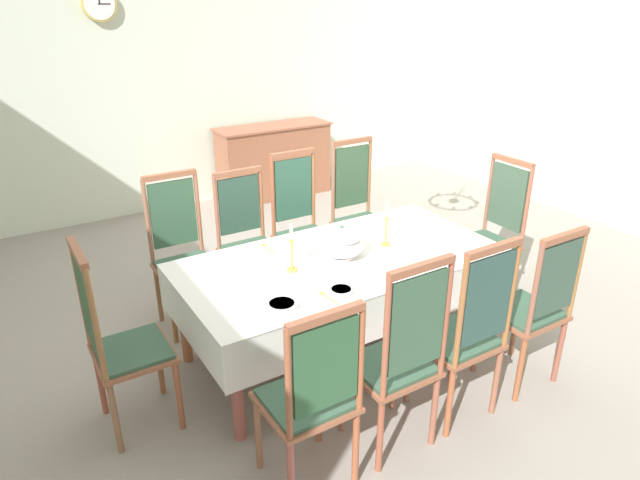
% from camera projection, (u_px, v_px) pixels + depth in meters
% --- Properties ---
extents(ground, '(7.71, 6.54, 0.04)m').
position_uv_depth(ground, '(319.00, 332.00, 4.31)').
color(ground, gray).
extents(back_wall, '(7.71, 0.08, 3.56)m').
position_uv_depth(back_wall, '(162.00, 53.00, 6.16)').
color(back_wall, silver).
rests_on(back_wall, ground).
extents(dining_table, '(2.18, 1.09, 0.73)m').
position_uv_depth(dining_table, '(341.00, 267.00, 3.82)').
color(dining_table, '#995146').
rests_on(dining_table, ground).
extents(tablecloth, '(2.20, 1.11, 0.32)m').
position_uv_depth(tablecloth, '(341.00, 267.00, 3.82)').
color(tablecloth, white).
rests_on(tablecloth, dining_table).
extents(chair_south_a, '(0.44, 0.42, 1.11)m').
position_uv_depth(chair_south_a, '(312.00, 395.00, 2.73)').
color(chair_south_a, '#8E5B42').
rests_on(chair_south_a, ground).
extents(chair_north_a, '(0.44, 0.42, 1.18)m').
position_uv_depth(chair_north_a, '(182.00, 251.00, 4.20)').
color(chair_north_a, '#9F4E33').
rests_on(chair_north_a, ground).
extents(chair_south_b, '(0.44, 0.42, 1.21)m').
position_uv_depth(chair_south_b, '(399.00, 356.00, 2.97)').
color(chair_south_b, '#915946').
rests_on(chair_south_b, ground).
extents(chair_north_b, '(0.44, 0.42, 1.12)m').
position_uv_depth(chair_north_b, '(248.00, 239.00, 4.46)').
color(chair_north_b, '#9A563D').
rests_on(chair_north_b, ground).
extents(chair_south_c, '(0.44, 0.42, 1.19)m').
position_uv_depth(chair_south_c, '(466.00, 330.00, 3.21)').
color(chair_south_c, '#935B42').
rests_on(chair_south_c, ground).
extents(chair_north_c, '(0.44, 0.42, 1.20)m').
position_uv_depth(chair_north_c, '(301.00, 223.00, 4.69)').
color(chair_north_c, '#9C5A3C').
rests_on(chair_north_c, ground).
extents(chair_south_d, '(0.44, 0.42, 1.12)m').
position_uv_depth(chair_south_d, '(534.00, 305.00, 3.51)').
color(chair_south_d, '#985C45').
rests_on(chair_south_d, ground).
extents(chair_north_d, '(0.44, 0.42, 1.23)m').
position_uv_depth(chair_north_d, '(358.00, 209.00, 4.98)').
color(chair_north_d, '#985736').
rests_on(chair_north_d, ground).
extents(chair_head_west, '(0.42, 0.44, 1.19)m').
position_uv_depth(chair_head_west, '(118.00, 340.00, 3.12)').
color(chair_head_west, '#915737').
rests_on(chair_head_west, ground).
extents(chair_head_east, '(0.42, 0.44, 1.19)m').
position_uv_depth(chair_head_east, '(493.00, 230.00, 4.56)').
color(chair_head_east, '#9F5839').
rests_on(chair_head_east, ground).
extents(soup_tureen, '(0.30, 0.30, 0.24)m').
position_uv_depth(soup_tureen, '(341.00, 242.00, 3.74)').
color(soup_tureen, white).
rests_on(soup_tureen, tablecloth).
extents(candlestick_west, '(0.07, 0.07, 0.33)m').
position_uv_depth(candlestick_west, '(292.00, 253.00, 3.55)').
color(candlestick_west, gold).
rests_on(candlestick_west, tablecloth).
extents(candlestick_east, '(0.07, 0.07, 0.33)m').
position_uv_depth(candlestick_east, '(386.00, 229.00, 3.92)').
color(candlestick_east, gold).
rests_on(candlestick_east, tablecloth).
extents(bowl_near_left, '(0.15, 0.15, 0.03)m').
position_uv_depth(bowl_near_left, '(341.00, 290.00, 3.33)').
color(bowl_near_left, white).
rests_on(bowl_near_left, tablecloth).
extents(bowl_near_right, '(0.14, 0.14, 0.03)m').
position_uv_depth(bowl_near_right, '(279.00, 243.00, 3.97)').
color(bowl_near_right, white).
rests_on(bowl_near_right, tablecloth).
extents(bowl_far_left, '(0.18, 0.18, 0.04)m').
position_uv_depth(bowl_far_left, '(282.00, 305.00, 3.17)').
color(bowl_far_left, white).
rests_on(bowl_far_left, tablecloth).
extents(spoon_primary, '(0.03, 0.18, 0.01)m').
position_uv_depth(spoon_primary, '(324.00, 295.00, 3.31)').
color(spoon_primary, gold).
rests_on(spoon_primary, tablecloth).
extents(spoon_secondary, '(0.03, 0.18, 0.01)m').
position_uv_depth(spoon_secondary, '(265.00, 246.00, 3.95)').
color(spoon_secondary, gold).
rests_on(spoon_secondary, tablecloth).
extents(sideboard, '(1.44, 0.48, 0.90)m').
position_uv_depth(sideboard, '(274.00, 161.00, 7.02)').
color(sideboard, '#96573D').
rests_on(sideboard, ground).
extents(mounted_clock, '(0.34, 0.06, 0.34)m').
position_uv_depth(mounted_clock, '(99.00, 4.00, 5.61)').
color(mounted_clock, '#D1B251').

